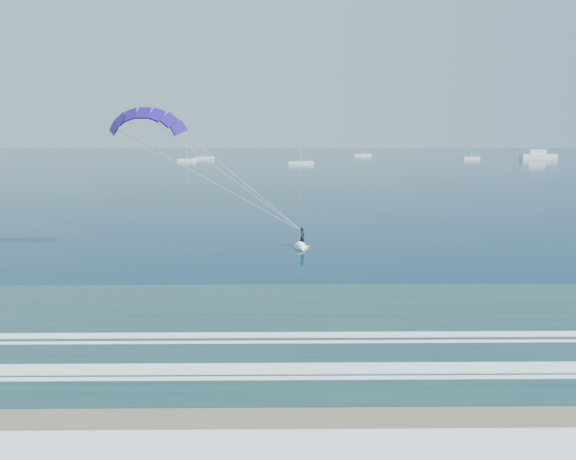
% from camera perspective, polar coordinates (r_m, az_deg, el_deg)
% --- Properties ---
extents(ground, '(900.00, 900.00, 0.00)m').
position_cam_1_polar(ground, '(19.26, -2.04, -22.33)').
color(ground, '#072A41').
rests_on(ground, ground).
extents(kitesurfer_rig, '(18.10, 7.63, 13.75)m').
position_cam_1_polar(kitesurfer_rig, '(45.47, -6.76, 6.01)').
color(kitesurfer_rig, '#BB9216').
rests_on(kitesurfer_rig, ground).
extents(motor_yacht, '(16.24, 4.33, 6.55)m').
position_cam_1_polar(motor_yacht, '(268.66, 26.02, 7.46)').
color(motor_yacht, white).
rests_on(motor_yacht, ground).
extents(sailboat_1, '(7.36, 2.40, 10.29)m').
position_cam_1_polar(sailboat_1, '(221.74, -11.20, 7.62)').
color(sailboat_1, white).
rests_on(sailboat_1, ground).
extents(sailboat_2, '(8.40, 2.40, 11.37)m').
position_cam_1_polar(sailboat_2, '(244.65, -9.27, 7.92)').
color(sailboat_2, white).
rests_on(sailboat_2, ground).
extents(sailboat_3, '(9.10, 2.40, 12.58)m').
position_cam_1_polar(sailboat_3, '(195.74, 1.42, 7.48)').
color(sailboat_3, white).
rests_on(sailboat_3, ground).
extents(sailboat_4, '(9.05, 2.40, 12.26)m').
position_cam_1_polar(sailboat_4, '(280.31, 8.28, 8.24)').
color(sailboat_4, white).
rests_on(sailboat_4, ground).
extents(sailboat_5, '(7.54, 2.40, 10.46)m').
position_cam_1_polar(sailboat_5, '(252.99, 19.67, 7.53)').
color(sailboat_5, white).
rests_on(sailboat_5, ground).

